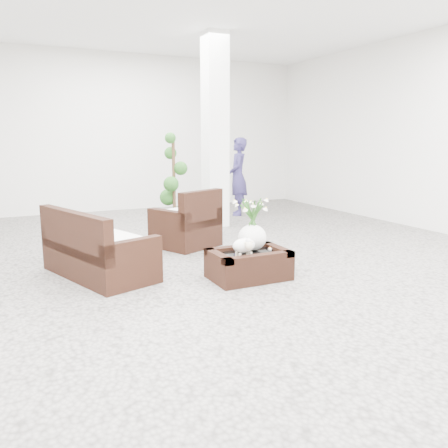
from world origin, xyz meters
name	(u,v)px	position (x,y,z in m)	size (l,w,h in m)	color
ground	(221,271)	(0.00, 0.00, 0.00)	(11.00, 11.00, 0.00)	gray
column	(215,132)	(1.20, 2.80, 1.75)	(0.40, 0.40, 3.50)	white
coffee_table	(249,266)	(0.17, -0.41, 0.16)	(0.90, 0.60, 0.31)	black
sheep_figurine	(244,247)	(0.05, -0.51, 0.42)	(0.28, 0.23, 0.21)	white
planter_narcissus	(252,218)	(0.27, -0.31, 0.71)	(0.44, 0.44, 0.80)	white
tealight	(270,249)	(0.47, -0.39, 0.33)	(0.04, 0.04, 0.03)	white
armchair	(185,218)	(0.09, 1.47, 0.44)	(0.83, 0.80, 0.88)	black
loveseat	(99,242)	(-1.39, 0.48, 0.41)	(1.54, 0.74, 0.82)	black
topiary	(174,184)	(0.31, 2.59, 0.85)	(0.45, 0.45, 1.70)	#1E4A17
shopper	(238,177)	(2.15, 3.71, 0.83)	(0.60, 0.40, 1.65)	navy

